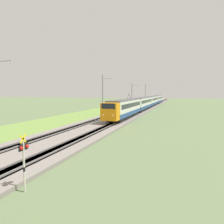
{
  "coord_description": "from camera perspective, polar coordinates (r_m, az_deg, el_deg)",
  "views": [
    {
      "loc": [
        -8.91,
        -15.48,
        5.57
      ],
      "look_at": [
        25.55,
        -4.41,
        2.28
      ],
      "focal_mm": 35.0,
      "sensor_mm": 36.0,
      "label": 1
    }
  ],
  "objects": [
    {
      "name": "catenary_mast_mid",
      "position": [
        52.54,
        -2.41,
        4.56
      ],
      "size": [
        0.22,
        2.56,
        9.69
      ],
      "color": "slate",
      "rests_on": "ground"
    },
    {
      "name": "catenary_mast_far",
      "position": [
        83.28,
        5.24,
        4.54
      ],
      "size": [
        0.22,
        2.56,
        9.02
      ],
      "color": "slate",
      "rests_on": "ground"
    },
    {
      "name": "track_adjacent",
      "position": [
        60.19,
        7.14,
        -0.01
      ],
      "size": [
        240.0,
        1.57,
        0.45
      ],
      "color": "#4C4238",
      "rests_on": "ground"
    },
    {
      "name": "ballast_main",
      "position": [
        61.15,
        3.07,
        0.1
      ],
      "size": [
        240.0,
        4.4,
        0.3
      ],
      "color": "gray",
      "rests_on": "ground"
    },
    {
      "name": "track_main",
      "position": [
        61.15,
        3.07,
        0.11
      ],
      "size": [
        240.0,
        1.57,
        0.45
      ],
      "color": "#4C4238",
      "rests_on": "ground"
    },
    {
      "name": "crossing_signal_far",
      "position": [
        13.21,
        -22.02,
        -10.9
      ],
      "size": [
        0.7,
        0.23,
        3.28
      ],
      "rotation": [
        0.0,
        0.0,
        -1.57
      ],
      "color": "beige",
      "rests_on": "ground"
    },
    {
      "name": "ballast_adjacent",
      "position": [
        60.19,
        7.14,
        -0.02
      ],
      "size": [
        240.0,
        4.4,
        0.3
      ],
      "color": "gray",
      "rests_on": "ground"
    },
    {
      "name": "catenary_mast_distant",
      "position": [
        114.69,
        8.74,
        4.83
      ],
      "size": [
        0.22,
        2.56,
        9.62
      ],
      "color": "slate",
      "rests_on": "ground"
    },
    {
      "name": "grass_verge",
      "position": [
        63.28,
        -3.03,
        0.19
      ],
      "size": [
        240.0,
        10.62,
        0.12
      ],
      "color": "olive",
      "rests_on": "ground"
    },
    {
      "name": "passenger_train",
      "position": [
        75.4,
        9.36,
        2.74
      ],
      "size": [
        83.65,
        2.85,
        5.19
      ],
      "rotation": [
        0.0,
        0.0,
        3.14
      ],
      "color": "orange",
      "rests_on": "ground"
    }
  ]
}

